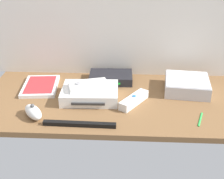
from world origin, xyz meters
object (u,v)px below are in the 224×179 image
mini_computer (187,85)px  network_router (111,77)px  game_case (41,86)px  sensor_bar (79,124)px  remote_nunchuk (33,112)px  stylus_pen (200,119)px  remote_classic_pad (88,85)px  game_console (90,94)px  remote_wand (134,100)px

mini_computer → network_router: size_ratio=1.03×
game_case → sensor_bar: bearing=-59.4°
remote_nunchuk → stylus_pen: 56.61cm
game_case → remote_classic_pad: bearing=-26.3°
game_console → sensor_bar: size_ratio=0.89×
game_console → game_case: size_ratio=1.06×
game_case → network_router: (28.30, 7.95, 0.94)cm
game_case → network_router: size_ratio=1.11×
remote_nunchuk → sensor_bar: bearing=-54.1°
remote_classic_pad → remote_nunchuk: bearing=-155.1°
mini_computer → network_router: mini_computer is taller
remote_nunchuk → remote_classic_pad: (17.17, 14.83, 3.37)cm
stylus_pen → mini_computer: bearing=93.2°
game_case → sensor_bar: 33.95cm
network_router → sensor_bar: (-8.33, -35.41, -1.00)cm
sensor_bar → stylus_pen: 40.60cm
game_case → mini_computer: bearing=-5.1°
game_case → sensor_bar: game_case is taller
remote_wand → network_router: bearing=149.8°
game_console → stylus_pen: (38.84, -13.08, -1.85)cm
game_console → remote_classic_pad: remote_classic_pad is taller
remote_nunchuk → stylus_pen: (56.57, 1.24, -1.69)cm
game_console → remote_wand: game_console is taller
mini_computer → network_router: bearing=165.9°
game_console → remote_classic_pad: (-0.56, 0.51, 3.21)cm
remote_classic_pad → sensor_bar: bearing=-108.1°
remote_nunchuk → remote_classic_pad: size_ratio=0.66×
network_router → sensor_bar: 36.39cm
mini_computer → remote_wand: (-21.06, -11.77, -1.13)cm
game_console → network_router: game_console is taller
network_router → stylus_pen: (31.84, -29.47, -1.35)cm
game_case → remote_nunchuk: remote_nunchuk is taller
mini_computer → game_case: bearing=-179.8°
sensor_bar → game_case: bearing=127.5°
game_console → stylus_pen: game_console is taller
mini_computer → remote_nunchuk: 59.94cm
game_console → stylus_pen: 41.03cm
game_console → game_case: (-21.29, 8.44, -1.44)cm
remote_classic_pad → network_router: bearing=48.6°
remote_wand → sensor_bar: bearing=-104.6°
game_case → remote_classic_pad: remote_classic_pad is taller
remote_wand → stylus_pen: size_ratio=1.59×
game_console → mini_computer: 38.61cm
game_console → remote_nunchuk: size_ratio=2.03×
remote_wand → remote_nunchuk: (-34.29, -11.24, 0.53)cm
mini_computer → network_router: 31.58cm
mini_computer → game_console: bearing=-167.0°
remote_nunchuk → remote_classic_pad: 22.93cm
remote_classic_pad → stylus_pen: size_ratio=1.78×
remote_wand → sensor_bar: 23.97cm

